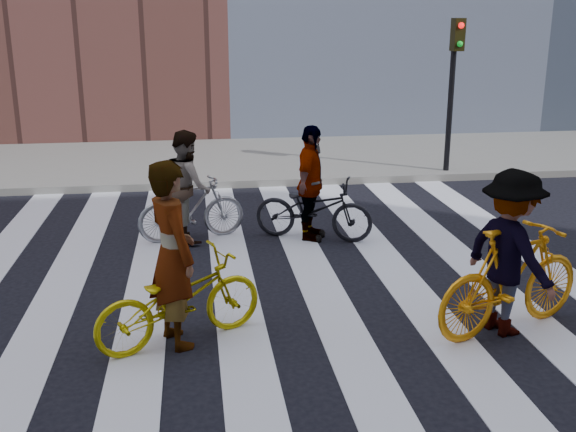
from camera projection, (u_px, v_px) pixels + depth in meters
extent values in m
plane|color=black|center=(275.00, 278.00, 8.94)|extent=(100.00, 100.00, 0.00)
cube|color=gray|center=(237.00, 160.00, 16.04)|extent=(100.00, 5.00, 0.15)
cube|color=white|center=(61.00, 289.00, 8.57)|extent=(0.55, 10.00, 0.01)
cube|color=white|center=(149.00, 285.00, 8.71)|extent=(0.55, 10.00, 0.01)
cube|color=white|center=(233.00, 280.00, 8.86)|extent=(0.55, 10.00, 0.01)
cube|color=white|center=(316.00, 276.00, 9.01)|extent=(0.55, 10.00, 0.01)
cube|color=white|center=(395.00, 272.00, 9.16)|extent=(0.55, 10.00, 0.01)
cube|color=white|center=(472.00, 268.00, 9.30)|extent=(0.55, 10.00, 0.01)
cube|color=white|center=(547.00, 264.00, 9.45)|extent=(0.55, 10.00, 0.01)
cylinder|color=black|center=(450.00, 103.00, 14.20)|extent=(0.12, 0.12, 3.20)
cube|color=black|center=(458.00, 35.00, 13.66)|extent=(0.22, 0.28, 0.65)
sphere|color=red|center=(461.00, 25.00, 13.47)|extent=(0.12, 0.12, 0.12)
sphere|color=#0CCC26|center=(460.00, 44.00, 13.57)|extent=(0.12, 0.12, 0.12)
imported|color=#C3B40A|center=(180.00, 300.00, 7.05)|extent=(1.96, 1.36, 0.98)
imported|color=#96999F|center=(192.00, 208.00, 10.38)|extent=(1.74, 0.86, 1.01)
imported|color=#FF990E|center=(512.00, 279.00, 7.29)|extent=(2.09, 1.23, 1.21)
imported|color=black|center=(313.00, 209.00, 10.41)|extent=(1.95, 1.31, 0.97)
imported|color=slate|center=(172.00, 255.00, 6.90)|extent=(0.73, 0.85, 1.98)
imported|color=slate|center=(187.00, 186.00, 10.27)|extent=(0.83, 0.97, 1.72)
imported|color=slate|center=(510.00, 253.00, 7.19)|extent=(1.04, 1.34, 1.82)
imported|color=slate|center=(310.00, 183.00, 10.29)|extent=(0.81, 1.13, 1.79)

